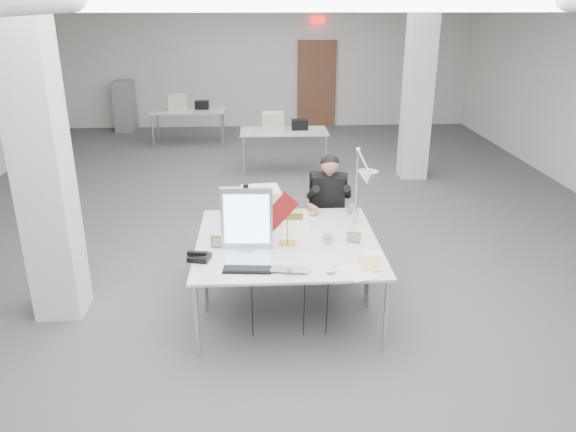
% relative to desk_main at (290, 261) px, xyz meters
% --- Properties ---
extents(room_shell, '(10.04, 14.04, 3.24)m').
position_rel_desk_main_xyz_m(room_shell, '(0.04, 2.63, 0.95)').
color(room_shell, '#49494B').
rests_on(room_shell, ground).
extents(desk_main, '(1.80, 0.90, 0.02)m').
position_rel_desk_main_xyz_m(desk_main, '(0.00, 0.00, 0.00)').
color(desk_main, silver).
rests_on(desk_main, room_shell).
extents(desk_second, '(1.80, 0.90, 0.02)m').
position_rel_desk_main_xyz_m(desk_second, '(0.00, 0.90, 0.00)').
color(desk_second, silver).
rests_on(desk_second, room_shell).
extents(bg_desk_a, '(1.60, 0.80, 0.02)m').
position_rel_desk_main_xyz_m(bg_desk_a, '(0.20, 5.50, 0.00)').
color(bg_desk_a, silver).
rests_on(bg_desk_a, room_shell).
extents(bg_desk_b, '(1.60, 0.80, 0.02)m').
position_rel_desk_main_xyz_m(bg_desk_b, '(-1.80, 7.70, 0.00)').
color(bg_desk_b, silver).
rests_on(bg_desk_b, room_shell).
extents(filing_cabinet, '(0.45, 0.55, 1.20)m').
position_rel_desk_main_xyz_m(filing_cabinet, '(-3.50, 9.15, -0.14)').
color(filing_cabinet, gray).
rests_on(filing_cabinet, room_shell).
extents(office_chair, '(0.62, 0.62, 1.10)m').
position_rel_desk_main_xyz_m(office_chair, '(0.55, 1.57, -0.19)').
color(office_chair, black).
rests_on(office_chair, room_shell).
extents(seated_person, '(0.56, 0.65, 0.88)m').
position_rel_desk_main_xyz_m(seated_person, '(0.55, 1.52, 0.16)').
color(seated_person, black).
rests_on(seated_person, office_chair).
extents(monitor, '(0.50, 0.07, 0.61)m').
position_rel_desk_main_xyz_m(monitor, '(-0.39, 0.29, 0.32)').
color(monitor, '#B0B1B5').
rests_on(monitor, desk_main).
extents(pennant, '(0.39, 0.14, 0.44)m').
position_rel_desk_main_xyz_m(pennant, '(-0.10, 0.26, 0.38)').
color(pennant, maroon).
rests_on(pennant, monitor).
extents(keyboard, '(0.44, 0.18, 0.02)m').
position_rel_desk_main_xyz_m(keyboard, '(-0.39, -0.20, 0.02)').
color(keyboard, black).
rests_on(keyboard, desk_main).
extents(laptop, '(0.36, 0.26, 0.03)m').
position_rel_desk_main_xyz_m(laptop, '(-0.02, -0.28, 0.03)').
color(laptop, silver).
rests_on(laptop, desk_main).
extents(mouse, '(0.10, 0.08, 0.03)m').
position_rel_desk_main_xyz_m(mouse, '(0.34, -0.30, 0.03)').
color(mouse, '#AEAFB3').
rests_on(mouse, desk_main).
extents(bankers_lamp, '(0.28, 0.13, 0.31)m').
position_rel_desk_main_xyz_m(bankers_lamp, '(-0.00, 0.37, 0.17)').
color(bankers_lamp, gold).
rests_on(bankers_lamp, desk_main).
extents(desk_phone, '(0.22, 0.21, 0.05)m').
position_rel_desk_main_xyz_m(desk_phone, '(-0.83, 0.04, 0.04)').
color(desk_phone, black).
rests_on(desk_phone, desk_main).
extents(picture_frame_left, '(0.15, 0.05, 0.12)m').
position_rel_desk_main_xyz_m(picture_frame_left, '(-0.68, 0.32, 0.07)').
color(picture_frame_left, olive).
rests_on(picture_frame_left, desk_main).
extents(picture_frame_right, '(0.14, 0.08, 0.11)m').
position_rel_desk_main_xyz_m(picture_frame_right, '(0.66, 0.37, 0.07)').
color(picture_frame_right, '#B47B4D').
rests_on(picture_frame_right, desk_main).
extents(desk_clock, '(0.10, 0.05, 0.10)m').
position_rel_desk_main_xyz_m(desk_clock, '(0.40, 0.36, 0.06)').
color(desk_clock, '#ADADB1').
rests_on(desk_clock, desk_main).
extents(paper_stack_a, '(0.32, 0.39, 0.01)m').
position_rel_desk_main_xyz_m(paper_stack_a, '(0.59, -0.29, 0.02)').
color(paper_stack_a, white).
rests_on(paper_stack_a, desk_main).
extents(paper_stack_b, '(0.21, 0.28, 0.01)m').
position_rel_desk_main_xyz_m(paper_stack_b, '(0.72, -0.15, 0.02)').
color(paper_stack_b, '#D1BD7D').
rests_on(paper_stack_b, desk_main).
extents(paper_stack_c, '(0.23, 0.17, 0.01)m').
position_rel_desk_main_xyz_m(paper_stack_c, '(0.79, 0.09, 0.02)').
color(paper_stack_c, white).
rests_on(paper_stack_c, desk_main).
extents(beige_monitor, '(0.44, 0.42, 0.37)m').
position_rel_desk_main_xyz_m(beige_monitor, '(-0.25, 0.98, 0.20)').
color(beige_monitor, beige).
rests_on(beige_monitor, desk_second).
extents(architect_lamp, '(0.24, 0.63, 0.80)m').
position_rel_desk_main_xyz_m(architect_lamp, '(0.76, 0.66, 0.41)').
color(architect_lamp, silver).
rests_on(architect_lamp, desk_second).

